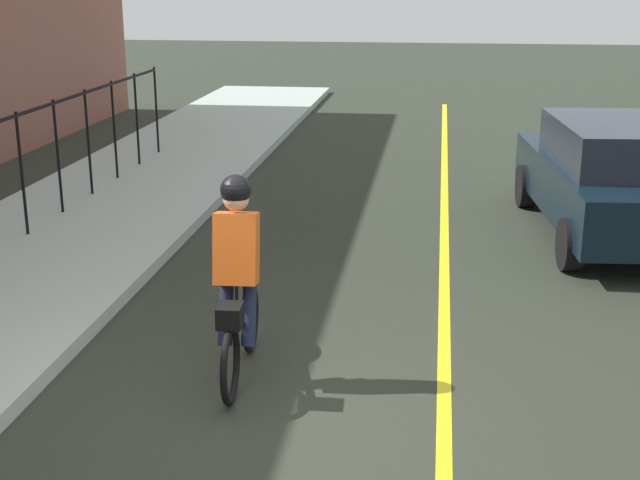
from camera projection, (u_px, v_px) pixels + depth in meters
name	position (u px, v px, depth m)	size (l,w,h in m)	color
ground_plane	(240.00, 425.00, 6.90)	(80.00, 80.00, 0.00)	#282E24
lane_line_centre	(444.00, 438.00, 6.69)	(36.00, 0.12, 0.01)	yellow
cyclist_lead	(238.00, 281.00, 7.43)	(1.71, 0.38, 1.83)	black
patrol_sedan	(614.00, 177.00, 11.60)	(4.54, 2.23, 1.58)	black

